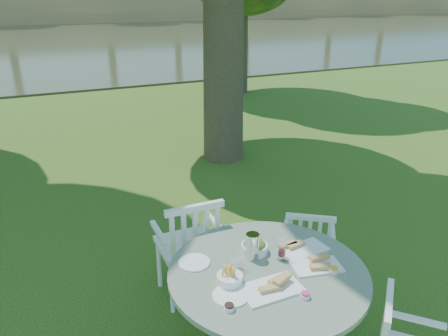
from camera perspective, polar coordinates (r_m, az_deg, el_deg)
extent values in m
plane|color=#1E3C0C|center=(5.00, 0.97, -9.85)|extent=(140.00, 140.00, 0.00)
cylinder|color=black|center=(3.46, 5.51, -18.57)|extent=(0.12, 0.12, 0.72)
cylinder|color=slate|center=(3.22, 5.76, -13.43)|extent=(1.43, 1.43, 0.04)
cylinder|color=white|center=(4.49, 13.15, -11.41)|extent=(0.03, 0.03, 0.42)
cylinder|color=white|center=(4.48, 8.29, -11.09)|extent=(0.03, 0.03, 0.42)
cylinder|color=white|center=(4.21, 13.26, -13.91)|extent=(0.03, 0.03, 0.42)
cylinder|color=white|center=(4.20, 8.03, -13.56)|extent=(0.03, 0.03, 0.42)
cube|color=white|center=(4.22, 10.90, -9.89)|extent=(0.58, 0.57, 0.04)
cube|color=white|center=(3.96, 11.07, -8.89)|extent=(0.37, 0.28, 0.43)
cylinder|color=white|center=(4.39, -2.78, -11.04)|extent=(0.04, 0.04, 0.50)
cylinder|color=white|center=(4.28, -8.49, -12.26)|extent=(0.04, 0.04, 0.50)
cylinder|color=white|center=(4.08, -0.66, -13.87)|extent=(0.04, 0.04, 0.50)
cylinder|color=white|center=(3.96, -6.83, -15.32)|extent=(0.04, 0.04, 0.50)
cube|color=white|center=(4.02, -4.80, -9.88)|extent=(0.52, 0.48, 0.04)
cube|color=white|center=(3.71, -3.76, -8.49)|extent=(0.51, 0.05, 0.51)
cube|color=white|center=(3.12, 20.24, -19.03)|extent=(0.35, 0.34, 0.45)
cube|color=white|center=(3.03, 6.13, -15.44)|extent=(0.41, 0.25, 0.02)
cube|color=white|center=(3.29, 12.01, -12.47)|extent=(0.39, 0.27, 0.01)
cube|color=white|center=(3.46, 10.38, -10.47)|extent=(0.38, 0.24, 0.02)
cylinder|color=white|center=(2.96, 0.89, -16.31)|extent=(0.24, 0.24, 0.01)
cylinder|color=white|center=(3.27, -3.90, -12.21)|extent=(0.23, 0.23, 0.01)
cylinder|color=white|center=(3.05, 0.75, -14.33)|extent=(0.18, 0.18, 0.07)
cylinder|color=white|center=(3.38, 3.99, -10.44)|extent=(0.20, 0.20, 0.07)
cylinder|color=silver|center=(3.28, 3.74, -10.14)|extent=(0.10, 0.10, 0.20)
cylinder|color=white|center=(3.28, 7.56, -10.53)|extent=(0.06, 0.06, 0.17)
cylinder|color=white|center=(3.17, 2.03, -12.38)|extent=(0.06, 0.06, 0.10)
cylinder|color=white|center=(3.11, 1.43, -12.96)|extent=(0.07, 0.07, 0.12)
cylinder|color=white|center=(2.99, 10.54, -16.11)|extent=(0.07, 0.07, 0.03)
cylinder|color=white|center=(3.26, 14.12, -12.87)|extent=(0.07, 0.07, 0.03)
cylinder|color=white|center=(3.35, 12.52, -11.73)|extent=(0.06, 0.06, 0.03)
cylinder|color=white|center=(2.85, 0.67, -17.82)|extent=(0.07, 0.07, 0.03)
cube|color=#30331E|center=(27.02, -21.42, 14.99)|extent=(100.00, 28.00, 0.12)
cube|color=#9D7849|center=(42.39, -23.44, 18.27)|extent=(100.00, 3.00, 2.20)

